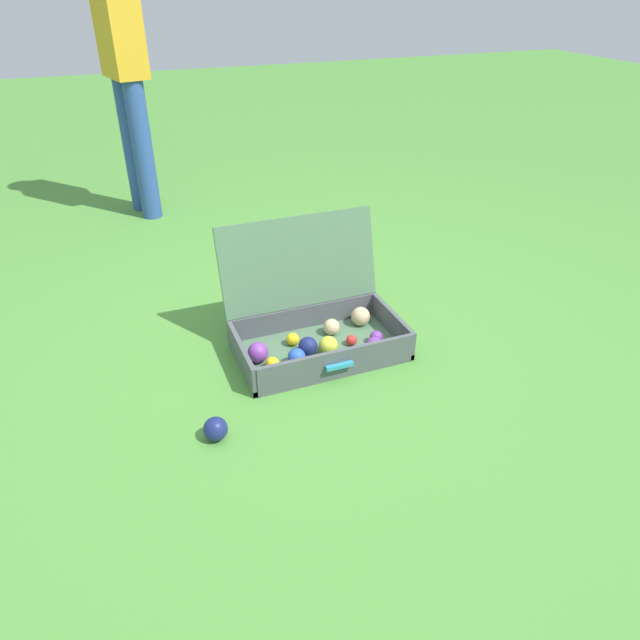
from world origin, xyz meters
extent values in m
plane|color=#4C8C38|center=(0.00, 0.00, 0.00)|extent=(16.00, 16.00, 0.00)
cube|color=#4C7051|center=(0.02, 0.00, 0.01)|extent=(0.67, 0.38, 0.03)
cube|color=#4C5156|center=(-0.30, 0.00, 0.06)|extent=(0.02, 0.38, 0.13)
cube|color=#4C5156|center=(0.35, 0.00, 0.06)|extent=(0.02, 0.38, 0.13)
cube|color=#4C5156|center=(0.02, -0.18, 0.06)|extent=(0.64, 0.02, 0.13)
cube|color=#4C5156|center=(0.02, 0.18, 0.06)|extent=(0.64, 0.02, 0.13)
cube|color=#4C7051|center=(0.02, 0.23, 0.31)|extent=(0.67, 0.12, 0.37)
cube|color=teal|center=(0.02, -0.21, 0.07)|extent=(0.11, 0.02, 0.02)
sphere|color=#D1B784|center=(0.26, 0.10, 0.07)|extent=(0.08, 0.08, 0.08)
sphere|color=red|center=(0.15, -0.03, 0.05)|extent=(0.04, 0.04, 0.04)
sphere|color=blue|center=(-0.20, -0.14, 0.05)|extent=(0.05, 0.05, 0.05)
sphere|color=blue|center=(-0.10, -0.08, 0.06)|extent=(0.07, 0.07, 0.07)
sphere|color=purple|center=(0.21, -0.12, 0.06)|extent=(0.07, 0.07, 0.07)
sphere|color=purple|center=(0.25, -0.05, 0.05)|extent=(0.06, 0.06, 0.06)
sphere|color=navy|center=(-0.04, -0.03, 0.06)|extent=(0.08, 0.08, 0.08)
sphere|color=yellow|center=(-0.07, 0.06, 0.05)|extent=(0.05, 0.05, 0.05)
sphere|color=yellow|center=(-0.20, -0.07, 0.05)|extent=(0.05, 0.05, 0.05)
sphere|color=#CCDB38|center=(0.04, -0.05, 0.06)|extent=(0.08, 0.08, 0.08)
sphere|color=#D1B784|center=(0.11, 0.08, 0.06)|extent=(0.07, 0.07, 0.07)
sphere|color=purple|center=(-0.23, 0.00, 0.07)|extent=(0.08, 0.08, 0.08)
sphere|color=navy|center=(-0.48, -0.35, 0.04)|extent=(0.08, 0.08, 0.08)
cylinder|color=#2D4C93|center=(-0.44, 2.00, 0.41)|extent=(0.12, 0.12, 0.81)
cylinder|color=#2D4C93|center=(-0.40, 1.82, 0.41)|extent=(0.12, 0.12, 0.81)
cube|color=gold|center=(-0.42, 1.91, 1.13)|extent=(0.25, 0.35, 0.62)
camera|label=1|loc=(-0.70, -1.85, 1.36)|focal=32.91mm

